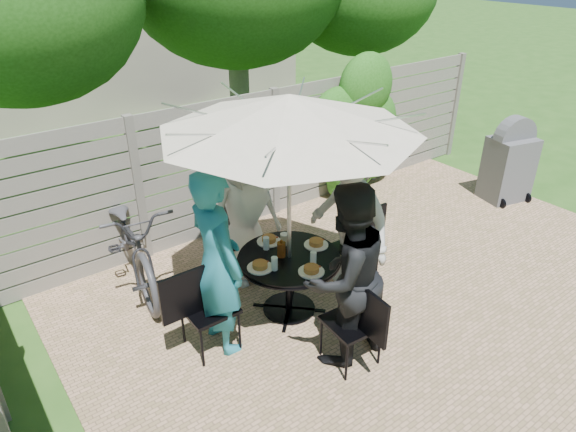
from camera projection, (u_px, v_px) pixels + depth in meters
patio_table at (289, 273)px, 5.36m from camera, size 1.06×1.06×0.69m
umbrella at (289, 113)px, 4.55m from camera, size 2.45×2.45×2.37m
chair_back at (240, 249)px, 6.13m from camera, size 0.53×0.74×0.99m
person_back at (245, 212)px, 5.76m from camera, size 0.85×0.55×1.73m
chair_left at (209, 324)px, 4.93m from camera, size 0.70×0.47×0.97m
person_left at (217, 263)px, 4.70m from camera, size 0.45×0.69×1.89m
chair_front at (351, 338)px, 4.77m from camera, size 0.48×0.69×0.94m
person_front at (345, 277)px, 4.57m from camera, size 0.88×0.69×1.81m
chair_right at (355, 260)px, 5.97m from camera, size 0.66×0.45×0.90m
person_right at (350, 215)px, 5.60m from camera, size 0.67×1.17×1.81m
plate_back at (269, 240)px, 5.50m from camera, size 0.26×0.26×0.06m
plate_left at (260, 266)px, 5.06m from camera, size 0.26×0.26×0.06m
plate_front at (311, 270)px, 4.99m from camera, size 0.26×0.26×0.06m
plate_right at (316, 243)px, 5.44m from camera, size 0.26×0.26×0.06m
glass_back at (266, 243)px, 5.35m from camera, size 0.07×0.07×0.14m
glass_left at (274, 264)px, 5.01m from camera, size 0.07×0.07×0.14m
glass_front at (313, 258)px, 5.10m from camera, size 0.07×0.07×0.14m
syrup_jug at (281, 250)px, 5.22m from camera, size 0.09×0.09×0.16m
coffee_cup at (284, 240)px, 5.44m from camera, size 0.08×0.08×0.12m
bicycle at (131, 239)px, 5.84m from camera, size 1.04×2.20×1.11m
bbq_grill at (509, 163)px, 7.73m from camera, size 0.75×0.64×1.32m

